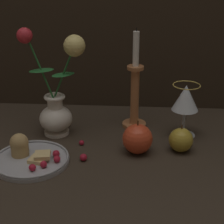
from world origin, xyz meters
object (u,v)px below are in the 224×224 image
candlestick (135,94)px  wine_glass (185,100)px  plate_with_pastries (29,156)px  apple_near_glass (181,140)px  vase (57,99)px  apple_beside_vase (137,139)px

candlestick → wine_glass: bearing=-21.2°
plate_with_pastries → apple_near_glass: apple_near_glass is taller
vase → wine_glass: (0.37, 0.01, 0.00)m
apple_beside_vase → candlestick: bearing=93.6°
plate_with_pastries → candlestick: candlestick is taller
vase → apple_near_glass: 0.37m
vase → apple_near_glass: size_ratio=4.07×
apple_beside_vase → apple_near_glass: size_ratio=1.20×
vase → candlestick: (0.22, 0.07, -0.00)m
candlestick → apple_near_glass: (0.13, -0.15, -0.07)m
candlestick → apple_near_glass: bearing=-49.5°
vase → wine_glass: vase is taller
apple_beside_vase → vase: bearing=157.1°
vase → apple_beside_vase: 0.26m
wine_glass → apple_near_glass: 0.12m
plate_with_pastries → candlestick: size_ratio=0.64×
wine_glass → apple_near_glass: size_ratio=2.03×
vase → apple_near_glass: (0.35, -0.08, -0.08)m
vase → apple_beside_vase: (0.23, -0.10, -0.07)m
vase → plate_with_pastries: size_ratio=1.62×
candlestick → apple_beside_vase: size_ratio=3.26×
apple_near_glass → plate_with_pastries: bearing=-167.6°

